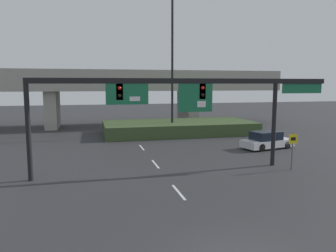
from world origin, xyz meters
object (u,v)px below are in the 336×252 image
(highway_light_pole_near, at_px, (172,50))
(parked_sedan_near_right, at_px, (267,141))
(speed_limit_sign, at_px, (293,146))
(signal_gantry, at_px, (182,95))

(highway_light_pole_near, xyz_separation_m, parked_sedan_near_right, (5.96, -9.20, -8.28))
(speed_limit_sign, bearing_deg, highway_light_pole_near, 103.63)
(speed_limit_sign, height_order, parked_sedan_near_right, speed_limit_sign)
(highway_light_pole_near, bearing_deg, signal_gantry, -101.83)
(signal_gantry, height_order, highway_light_pole_near, highway_light_pole_near)
(speed_limit_sign, bearing_deg, parked_sedan_near_right, 72.45)
(highway_light_pole_near, relative_size, parked_sedan_near_right, 3.59)
(signal_gantry, xyz_separation_m, highway_light_pole_near, (3.04, 14.52, 4.18))
(signal_gantry, height_order, parked_sedan_near_right, signal_gantry)
(signal_gantry, xyz_separation_m, speed_limit_sign, (6.89, -1.36, -3.23))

